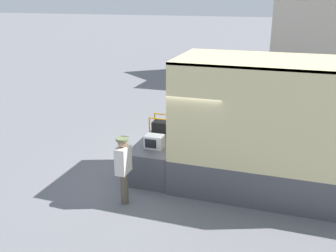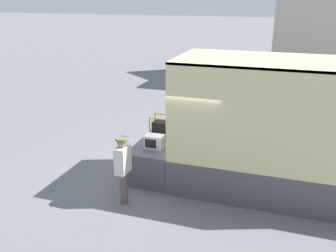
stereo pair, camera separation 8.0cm
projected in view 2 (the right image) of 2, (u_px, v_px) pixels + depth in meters
The scene contains 6 objects.
ground_plane at pixel (179, 175), 10.17m from camera, with size 160.00×160.00×0.00m, color slate.
box_truck at pixel (323, 161), 8.79m from camera, with size 6.20×2.29×3.25m.
tailgate_deck at pixel (160, 157), 10.19m from camera, with size 1.12×2.17×0.89m, color #4C4C51.
microwave at pixel (155, 142), 9.60m from camera, with size 0.47×0.34×0.34m.
portable_generator at pixel (163, 128), 10.43m from camera, with size 0.64×0.47×0.57m.
worker_person at pixel (123, 164), 8.48m from camera, with size 0.29×0.44×1.63m.
Camera 2 is at (2.63, -8.77, 4.61)m, focal length 40.00 mm.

